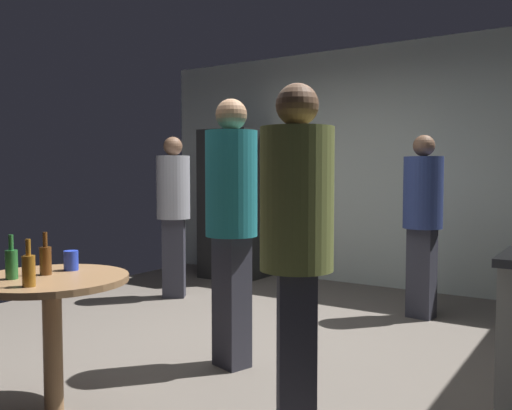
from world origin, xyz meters
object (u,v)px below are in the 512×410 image
foreground_table (52,296)px  beer_bottle_brown (45,259)px  beer_bottle_green (11,263)px  person_in_navy_shirt (423,212)px  plastic_cup_blue (71,260)px  refrigerator (236,204)px  person_in_teal_shirt (231,211)px  beer_bottle_amber (29,269)px  person_in_olive_shirt (297,237)px  person_in_gray_shirt (173,204)px

foreground_table → beer_bottle_brown: size_ratio=3.48×
beer_bottle_green → person_in_navy_shirt: (1.20, 3.16, 0.12)m
plastic_cup_blue → person_in_navy_shirt: size_ratio=0.07×
refrigerator → person_in_teal_shirt: size_ratio=1.02×
beer_bottle_amber → beer_bottle_brown: 0.31m
person_in_teal_shirt → person_in_olive_shirt: (0.87, -0.70, -0.05)m
person_in_gray_shirt → plastic_cup_blue: bearing=-4.3°
refrigerator → person_in_olive_shirt: 4.21m
person_in_olive_shirt → person_in_gray_shirt: bearing=-72.9°
foreground_table → plastic_cup_blue: size_ratio=7.27×
refrigerator → plastic_cup_blue: size_ratio=16.36×
person_in_gray_shirt → person_in_olive_shirt: bearing=18.6°
beer_bottle_brown → person_in_gray_shirt: bearing=117.0°
person_in_gray_shirt → person_in_olive_shirt: person_in_olive_shirt is taller
person_in_olive_shirt → person_in_teal_shirt: bearing=-73.3°
refrigerator → beer_bottle_brown: (1.33, -3.65, -0.08)m
plastic_cup_blue → person_in_teal_shirt: 1.05m
person_in_olive_shirt → person_in_navy_shirt: size_ratio=1.05×
person_in_navy_shirt → beer_bottle_brown: bearing=-13.2°
person_in_olive_shirt → person_in_navy_shirt: 2.61m
person_in_olive_shirt → beer_bottle_green: bearing=-12.5°
refrigerator → beer_bottle_green: 4.03m
foreground_table → person_in_olive_shirt: bearing=17.6°
beer_bottle_amber → person_in_teal_shirt: size_ratio=0.13×
beer_bottle_green → person_in_olive_shirt: person_in_olive_shirt is taller
refrigerator → beer_bottle_brown: refrigerator is taller
refrigerator → person_in_gray_shirt: bearing=-85.1°
refrigerator → person_in_olive_shirt: refrigerator is taller
beer_bottle_amber → person_in_teal_shirt: person_in_teal_shirt is taller
beer_bottle_amber → beer_bottle_brown: size_ratio=1.00×
beer_bottle_amber → plastic_cup_blue: beer_bottle_amber is taller
beer_bottle_brown → person_in_teal_shirt: 1.19m
beer_bottle_brown → beer_bottle_amber: bearing=-50.2°
plastic_cup_blue → person_in_olive_shirt: bearing=9.3°
foreground_table → beer_bottle_brown: 0.20m
foreground_table → beer_bottle_amber: 0.32m
plastic_cup_blue → person_in_navy_shirt: person_in_navy_shirt is taller
beer_bottle_amber → beer_bottle_green: size_ratio=1.00×
beer_bottle_brown → person_in_navy_shirt: size_ratio=0.14×
refrigerator → person_in_gray_shirt: refrigerator is taller
foreground_table → person_in_teal_shirt: bearing=70.5°
beer_bottle_amber → person_in_teal_shirt: (0.26, 1.31, 0.22)m
refrigerator → beer_bottle_green: refrigerator is taller
foreground_table → plastic_cup_blue: 0.25m
foreground_table → person_in_navy_shirt: bearing=70.1°
beer_bottle_brown → refrigerator: bearing=109.9°
person_in_teal_shirt → beer_bottle_brown: bearing=-5.7°
person_in_navy_shirt → person_in_olive_shirt: bearing=11.6°
beer_bottle_green → person_in_gray_shirt: person_in_gray_shirt is taller
plastic_cup_blue → beer_bottle_green: bearing=-97.5°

